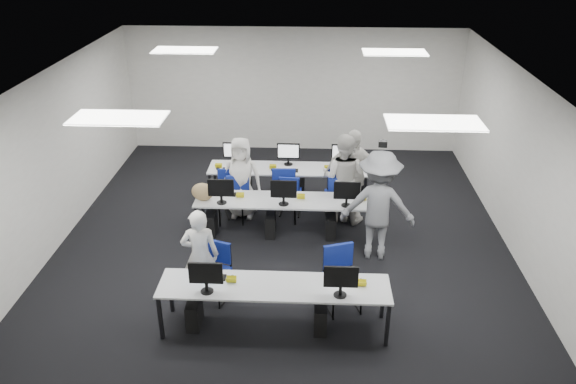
{
  "coord_description": "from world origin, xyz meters",
  "views": [
    {
      "loc": [
        0.49,
        -8.73,
        5.32
      ],
      "look_at": [
        0.08,
        -0.03,
        1.0
      ],
      "focal_mm": 35.0,
      "sensor_mm": 36.0,
      "label": 1
    }
  ],
  "objects_px": {
    "chair_4": "(340,204)",
    "chair_7": "(337,204)",
    "student_0": "(200,256)",
    "student_3": "(351,175)",
    "student_2": "(241,178)",
    "desk_mid": "(284,202)",
    "chair_1": "(342,290)",
    "student_1": "(343,178)",
    "chair_6": "(290,201)",
    "photographer": "(378,205)",
    "chair_5": "(237,200)",
    "desk_front": "(274,288)",
    "chair_3": "(284,204)",
    "chair_2": "(231,205)",
    "chair_0": "(214,282)"
  },
  "relations": [
    {
      "from": "student_2",
      "to": "student_0",
      "type": "bearing_deg",
      "value": -93.81
    },
    {
      "from": "desk_mid",
      "to": "chair_1",
      "type": "bearing_deg",
      "value": -65.03
    },
    {
      "from": "chair_1",
      "to": "chair_7",
      "type": "xyz_separation_m",
      "value": [
        0.03,
        2.79,
        -0.01
      ]
    },
    {
      "from": "chair_5",
      "to": "chair_7",
      "type": "relative_size",
      "value": 0.99
    },
    {
      "from": "chair_3",
      "to": "student_3",
      "type": "relative_size",
      "value": 0.53
    },
    {
      "from": "desk_mid",
      "to": "student_2",
      "type": "relative_size",
      "value": 1.99
    },
    {
      "from": "chair_4",
      "to": "chair_5",
      "type": "distance_m",
      "value": 2.03
    },
    {
      "from": "student_2",
      "to": "student_3",
      "type": "xyz_separation_m",
      "value": [
        2.09,
        -0.01,
        0.1
      ]
    },
    {
      "from": "chair_4",
      "to": "chair_7",
      "type": "height_order",
      "value": "chair_4"
    },
    {
      "from": "student_2",
      "to": "chair_7",
      "type": "bearing_deg",
      "value": 1.67
    },
    {
      "from": "chair_3",
      "to": "chair_7",
      "type": "xyz_separation_m",
      "value": [
        1.03,
        0.09,
        -0.01
      ]
    },
    {
      "from": "chair_0",
      "to": "chair_2",
      "type": "height_order",
      "value": "chair_2"
    },
    {
      "from": "chair_1",
      "to": "chair_5",
      "type": "bearing_deg",
      "value": 106.11
    },
    {
      "from": "desk_front",
      "to": "chair_2",
      "type": "relative_size",
      "value": 3.27
    },
    {
      "from": "chair_6",
      "to": "chair_1",
      "type": "bearing_deg",
      "value": -69.26
    },
    {
      "from": "chair_3",
      "to": "student_3",
      "type": "distance_m",
      "value": 1.41
    },
    {
      "from": "desk_front",
      "to": "chair_1",
      "type": "distance_m",
      "value": 1.16
    },
    {
      "from": "chair_0",
      "to": "chair_5",
      "type": "xyz_separation_m",
      "value": [
        -0.0,
        2.7,
        0.01
      ]
    },
    {
      "from": "desk_front",
      "to": "chair_3",
      "type": "xyz_separation_m",
      "value": [
        -0.04,
        3.23,
        -0.38
      ]
    },
    {
      "from": "chair_2",
      "to": "chair_5",
      "type": "xyz_separation_m",
      "value": [
        0.08,
        0.23,
        -0.02
      ]
    },
    {
      "from": "student_0",
      "to": "student_1",
      "type": "height_order",
      "value": "student_1"
    },
    {
      "from": "student_0",
      "to": "student_2",
      "type": "relative_size",
      "value": 0.95
    },
    {
      "from": "chair_4",
      "to": "student_2",
      "type": "distance_m",
      "value": 1.97
    },
    {
      "from": "chair_5",
      "to": "student_0",
      "type": "distance_m",
      "value": 2.78
    },
    {
      "from": "chair_3",
      "to": "chair_6",
      "type": "height_order",
      "value": "chair_3"
    },
    {
      "from": "chair_5",
      "to": "photographer",
      "type": "relative_size",
      "value": 0.48
    },
    {
      "from": "chair_2",
      "to": "desk_front",
      "type": "bearing_deg",
      "value": -79.03
    },
    {
      "from": "chair_4",
      "to": "chair_3",
      "type": "bearing_deg",
      "value": 174.38
    },
    {
      "from": "chair_2",
      "to": "chair_5",
      "type": "distance_m",
      "value": 0.25
    },
    {
      "from": "student_2",
      "to": "photographer",
      "type": "bearing_deg",
      "value": -26.3
    },
    {
      "from": "chair_5",
      "to": "student_3",
      "type": "relative_size",
      "value": 0.51
    },
    {
      "from": "chair_4",
      "to": "photographer",
      "type": "xyz_separation_m",
      "value": [
        0.55,
        -1.28,
        0.66
      ]
    },
    {
      "from": "chair_4",
      "to": "chair_2",
      "type": "bearing_deg",
      "value": 175.53
    },
    {
      "from": "student_0",
      "to": "student_3",
      "type": "bearing_deg",
      "value": -137.46
    },
    {
      "from": "desk_mid",
      "to": "chair_1",
      "type": "height_order",
      "value": "chair_1"
    },
    {
      "from": "desk_mid",
      "to": "chair_5",
      "type": "xyz_separation_m",
      "value": [
        -0.98,
        0.77,
        -0.39
      ]
    },
    {
      "from": "desk_mid",
      "to": "student_0",
      "type": "distance_m",
      "value": 2.27
    },
    {
      "from": "chair_2",
      "to": "chair_3",
      "type": "distance_m",
      "value": 1.02
    },
    {
      "from": "student_1",
      "to": "student_0",
      "type": "bearing_deg",
      "value": 70.03
    },
    {
      "from": "student_0",
      "to": "chair_5",
      "type": "bearing_deg",
      "value": -99.57
    },
    {
      "from": "chair_0",
      "to": "photographer",
      "type": "height_order",
      "value": "photographer"
    },
    {
      "from": "chair_7",
      "to": "photographer",
      "type": "height_order",
      "value": "photographer"
    },
    {
      "from": "desk_mid",
      "to": "chair_4",
      "type": "bearing_deg",
      "value": 33.03
    },
    {
      "from": "chair_5",
      "to": "chair_6",
      "type": "relative_size",
      "value": 1.1
    },
    {
      "from": "chair_2",
      "to": "photographer",
      "type": "relative_size",
      "value": 0.51
    },
    {
      "from": "chair_1",
      "to": "chair_6",
      "type": "bearing_deg",
      "value": 88.76
    },
    {
      "from": "chair_7",
      "to": "student_1",
      "type": "bearing_deg",
      "value": -29.07
    },
    {
      "from": "chair_1",
      "to": "chair_4",
      "type": "height_order",
      "value": "same"
    },
    {
      "from": "student_1",
      "to": "student_3",
      "type": "xyz_separation_m",
      "value": [
        0.15,
        0.05,
        0.03
      ]
    },
    {
      "from": "chair_2",
      "to": "student_3",
      "type": "relative_size",
      "value": 0.54
    }
  ]
}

